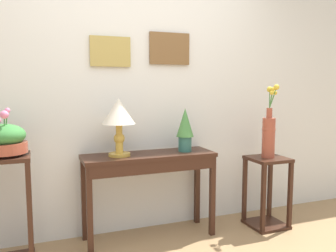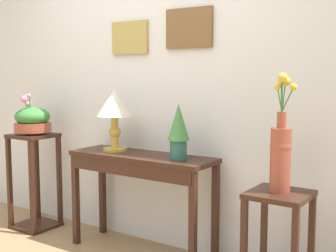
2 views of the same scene
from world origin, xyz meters
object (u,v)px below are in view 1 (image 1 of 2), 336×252
(planter_bowl_wide_left, at_px, (4,139))
(flower_vase_tall_right, at_px, (269,132))
(potted_plant_on_console, at_px, (185,128))
(pedestal_stand_right, at_px, (267,192))
(table_lamp, at_px, (119,115))
(console_table, at_px, (150,167))
(pedestal_stand_left, at_px, (8,211))

(planter_bowl_wide_left, distance_m, flower_vase_tall_right, 2.29)
(potted_plant_on_console, xyz_separation_m, pedestal_stand_right, (0.80, -0.15, -0.65))
(table_lamp, bearing_deg, console_table, -4.91)
(console_table, xyz_separation_m, flower_vase_tall_right, (1.14, -0.14, 0.28))
(pedestal_stand_left, height_order, planter_bowl_wide_left, planter_bowl_wide_left)
(console_table, height_order, flower_vase_tall_right, flower_vase_tall_right)
(potted_plant_on_console, bearing_deg, pedestal_stand_right, -10.40)
(potted_plant_on_console, relative_size, pedestal_stand_right, 0.58)
(console_table, xyz_separation_m, planter_bowl_wide_left, (-1.14, -0.06, 0.32))
(potted_plant_on_console, height_order, flower_vase_tall_right, flower_vase_tall_right)
(table_lamp, xyz_separation_m, pedestal_stand_right, (1.41, -0.16, -0.77))
(flower_vase_tall_right, bearing_deg, pedestal_stand_left, 177.92)
(potted_plant_on_console, bearing_deg, planter_bowl_wide_left, -177.42)
(console_table, relative_size, potted_plant_on_console, 2.96)
(table_lamp, bearing_deg, potted_plant_on_console, -1.28)
(planter_bowl_wide_left, bearing_deg, flower_vase_tall_right, -2.05)
(planter_bowl_wide_left, distance_m, pedestal_stand_right, 2.37)
(table_lamp, distance_m, pedestal_stand_right, 1.61)
(planter_bowl_wide_left, bearing_deg, potted_plant_on_console, 2.58)
(pedestal_stand_left, relative_size, planter_bowl_wide_left, 2.37)
(planter_bowl_wide_left, relative_size, pedestal_stand_right, 0.52)
(table_lamp, bearing_deg, flower_vase_tall_right, -6.57)
(potted_plant_on_console, distance_m, pedestal_stand_right, 1.04)
(pedestal_stand_left, distance_m, flower_vase_tall_right, 2.34)
(flower_vase_tall_right, bearing_deg, planter_bowl_wide_left, 177.95)
(potted_plant_on_console, height_order, pedestal_stand_left, potted_plant_on_console)
(console_table, height_order, pedestal_stand_left, pedestal_stand_left)
(potted_plant_on_console, distance_m, pedestal_stand_left, 1.59)
(console_table, xyz_separation_m, pedestal_stand_left, (-1.14, -0.06, -0.23))
(pedestal_stand_right, bearing_deg, pedestal_stand_left, 177.95)
(pedestal_stand_left, height_order, pedestal_stand_right, pedestal_stand_left)
(console_table, bearing_deg, potted_plant_on_console, 1.54)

